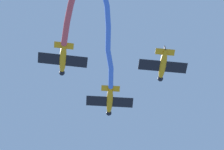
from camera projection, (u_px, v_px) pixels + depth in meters
airplane_lead at (110, 101)px, 64.19m from camera, size 7.28×5.43×1.82m
airplane_left_wing at (63, 59)px, 60.71m from camera, size 7.20×5.34×1.82m
airplane_right_wing at (163, 65)px, 61.54m from camera, size 7.22×5.37×1.82m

